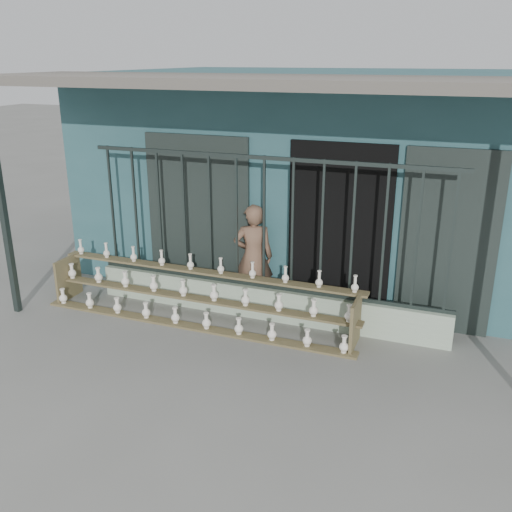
% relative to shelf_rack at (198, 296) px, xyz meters
% --- Properties ---
extents(ground, '(60.00, 60.00, 0.00)m').
position_rel_shelf_rack_xyz_m(ground, '(0.80, -0.89, -0.36)').
color(ground, slate).
extents(workshop_building, '(7.40, 6.60, 3.21)m').
position_rel_shelf_rack_xyz_m(workshop_building, '(0.80, 3.34, 1.26)').
color(workshop_building, '#2B565C').
rests_on(workshop_building, ground).
extents(parapet_wall, '(5.00, 0.20, 0.45)m').
position_rel_shelf_rack_xyz_m(parapet_wall, '(0.80, 0.41, -0.13)').
color(parapet_wall, '#ADC3A7').
rests_on(parapet_wall, ground).
extents(security_fence, '(5.00, 0.04, 1.80)m').
position_rel_shelf_rack_xyz_m(security_fence, '(0.80, 0.41, 0.99)').
color(security_fence, '#283330').
rests_on(security_fence, parapet_wall).
extents(shelf_rack, '(4.50, 0.68, 0.85)m').
position_rel_shelf_rack_xyz_m(shelf_rack, '(0.00, 0.00, 0.00)').
color(shelf_rack, brown).
rests_on(shelf_rack, ground).
extents(elderly_woman, '(0.66, 0.55, 1.53)m').
position_rel_shelf_rack_xyz_m(elderly_woman, '(0.54, 0.68, 0.41)').
color(elderly_woman, brown).
rests_on(elderly_woman, ground).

